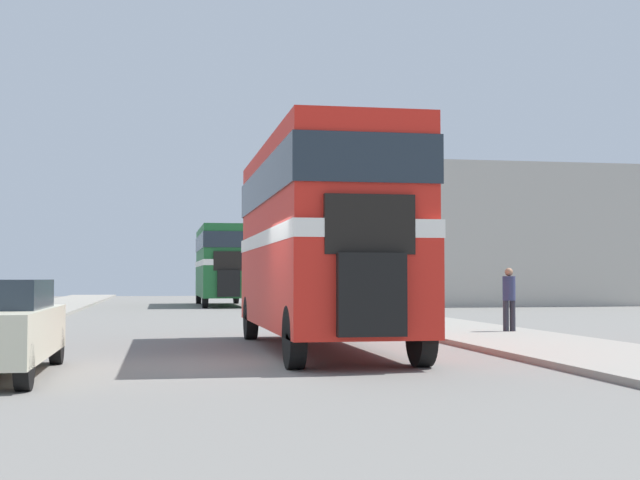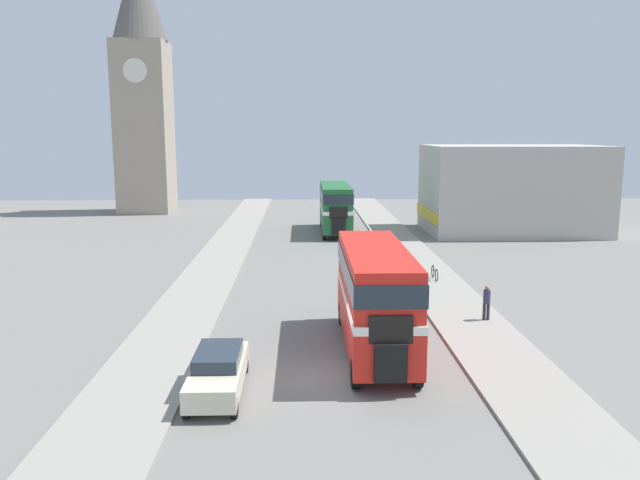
# 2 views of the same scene
# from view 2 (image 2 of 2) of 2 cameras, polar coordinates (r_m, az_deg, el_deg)

# --- Properties ---
(ground_plane) EXTENTS (120.00, 120.00, 0.00)m
(ground_plane) POSITION_cam_2_polar(r_m,az_deg,el_deg) (23.03, 0.99, -12.52)
(ground_plane) COLOR slate
(sidewalk_right) EXTENTS (3.50, 120.00, 0.12)m
(sidewalk_right) POSITION_cam_2_polar(r_m,az_deg,el_deg) (24.26, 17.48, -11.66)
(sidewalk_right) COLOR gray
(sidewalk_right) RESTS_ON ground_plane
(sidewalk_left) EXTENTS (3.50, 120.00, 0.12)m
(sidewalk_left) POSITION_cam_2_polar(r_m,az_deg,el_deg) (23.69, -15.93, -12.10)
(sidewalk_left) COLOR gray
(sidewalk_left) RESTS_ON ground_plane
(double_decker_bus) EXTENTS (2.48, 9.24, 4.24)m
(double_decker_bus) POSITION_cam_2_polar(r_m,az_deg,el_deg) (25.03, 5.07, -4.65)
(double_decker_bus) COLOR red
(double_decker_bus) RESTS_ON ground_plane
(bus_distant) EXTENTS (2.48, 9.76, 4.20)m
(bus_distant) POSITION_cam_2_polar(r_m,az_deg,el_deg) (54.68, 1.41, 3.29)
(bus_distant) COLOR #1E602D
(bus_distant) RESTS_ON ground_plane
(car_parked_near) EXTENTS (1.68, 4.65, 1.47)m
(car_parked_near) POSITION_cam_2_polar(r_m,az_deg,el_deg) (21.87, -9.30, -11.75)
(car_parked_near) COLOR beige
(car_parked_near) RESTS_ON ground_plane
(pedestrian_walking) EXTENTS (0.33, 0.33, 1.64)m
(pedestrian_walking) POSITION_cam_2_polar(r_m,az_deg,el_deg) (30.04, 14.99, -5.37)
(pedestrian_walking) COLOR #282833
(pedestrian_walking) RESTS_ON sidewalk_right
(bicycle_on_pavement) EXTENTS (0.05, 1.76, 0.78)m
(bicycle_on_pavement) POSITION_cam_2_polar(r_m,az_deg,el_deg) (37.75, 10.44, -2.97)
(bicycle_on_pavement) COLOR black
(bicycle_on_pavement) RESTS_ON sidewalk_right
(church_tower) EXTENTS (5.75, 5.75, 28.09)m
(church_tower) POSITION_cam_2_polar(r_m,az_deg,el_deg) (71.41, -15.96, 14.01)
(church_tower) COLOR tan
(church_tower) RESTS_ON ground_plane
(shop_building_block) EXTENTS (14.90, 9.22, 7.59)m
(shop_building_block) POSITION_cam_2_polar(r_m,az_deg,el_deg) (57.27, 17.13, 4.46)
(shop_building_block) COLOR #B2ADA3
(shop_building_block) RESTS_ON ground_plane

